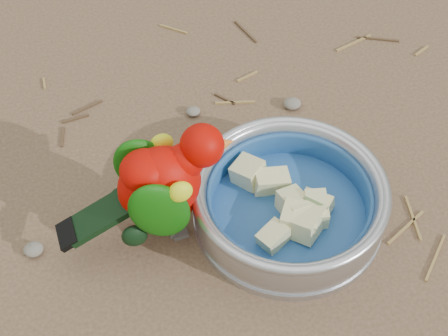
{
  "coord_description": "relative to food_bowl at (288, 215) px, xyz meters",
  "views": [
    {
      "loc": [
        -0.14,
        -0.42,
        0.66
      ],
      "look_at": [
        -0.03,
        0.06,
        0.08
      ],
      "focal_mm": 55.0,
      "sensor_mm": 36.0,
      "label": 1
    }
  ],
  "objects": [
    {
      "name": "ground",
      "position": [
        -0.04,
        -0.04,
        -0.01
      ],
      "size": [
        60.0,
        60.0,
        0.0
      ],
      "primitive_type": "plane",
      "color": "brown"
    },
    {
      "name": "food_bowl",
      "position": [
        0.0,
        0.0,
        0.0
      ],
      "size": [
        0.22,
        0.22,
        0.02
      ],
      "primitive_type": "cylinder",
      "color": "#B2B2BA",
      "rests_on": "ground"
    },
    {
      "name": "bowl_wall",
      "position": [
        0.0,
        0.0,
        0.03
      ],
      "size": [
        0.22,
        0.22,
        0.04
      ],
      "primitive_type": null,
      "color": "#B2B2BA",
      "rests_on": "food_bowl"
    },
    {
      "name": "fruit_wedges",
      "position": [
        0.0,
        -0.0,
        0.02
      ],
      "size": [
        0.13,
        0.13,
        0.03
      ],
      "primitive_type": null,
      "color": "beige",
      "rests_on": "food_bowl"
    },
    {
      "name": "lory_parrot",
      "position": [
        -0.14,
        0.01,
        0.07
      ],
      "size": [
        0.19,
        0.11,
        0.15
      ],
      "primitive_type": null,
      "rotation": [
        0.0,
        0.0,
        -1.47
      ],
      "color": "#B30600",
      "rests_on": "ground"
    },
    {
      "name": "ground_debris",
      "position": [
        -0.07,
        -0.01,
        -0.01
      ],
      "size": [
        0.9,
        0.8,
        0.01
      ],
      "primitive_type": null,
      "color": "olive",
      "rests_on": "ground"
    }
  ]
}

